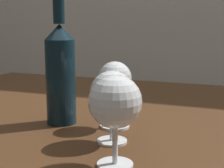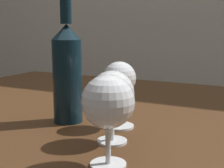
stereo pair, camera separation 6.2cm
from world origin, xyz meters
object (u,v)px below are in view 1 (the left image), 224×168
(wine_glass_cabernet, at_px, (112,95))
(wine_glass_chardonnay, at_px, (115,81))
(wine_bottle, at_px, (60,71))
(wine_glass_rose, at_px, (115,104))

(wine_glass_cabernet, height_order, wine_glass_chardonnay, wine_glass_chardonnay)
(wine_bottle, bearing_deg, wine_glass_rose, -41.89)
(wine_glass_cabernet, bearing_deg, wine_glass_chardonnay, 107.39)
(wine_glass_rose, bearing_deg, wine_glass_cabernet, 113.60)
(wine_glass_rose, height_order, wine_glass_cabernet, wine_glass_rose)
(wine_glass_cabernet, height_order, wine_bottle, wine_bottle)
(wine_glass_rose, relative_size, wine_bottle, 0.48)
(wine_glass_rose, relative_size, wine_glass_cabernet, 1.06)
(wine_glass_rose, xyz_separation_m, wine_glass_chardonnay, (-0.07, 0.19, 0.00))
(wine_glass_cabernet, bearing_deg, wine_bottle, 153.08)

